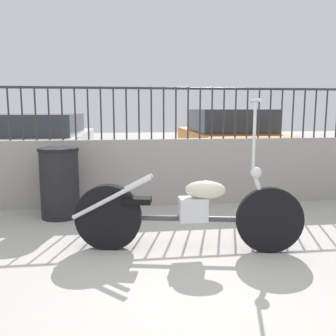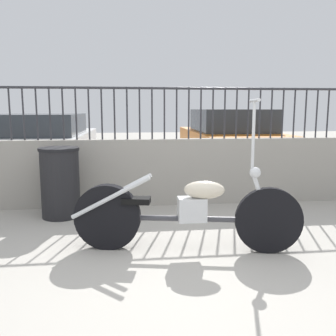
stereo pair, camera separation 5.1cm
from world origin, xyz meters
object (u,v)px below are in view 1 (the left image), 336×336
(trash_bin, at_px, (60,183))
(motorcycle_dark_grey, at_px, (175,212))
(car_orange, at_px, (227,140))
(car_white, at_px, (39,145))

(trash_bin, bearing_deg, motorcycle_dark_grey, -45.46)
(car_orange, bearing_deg, trash_bin, 136.65)
(car_white, bearing_deg, trash_bin, -162.37)
(motorcycle_dark_grey, distance_m, car_orange, 5.09)
(trash_bin, xyz_separation_m, car_white, (-0.87, 2.99, 0.21))
(motorcycle_dark_grey, height_order, car_orange, motorcycle_dark_grey)
(motorcycle_dark_grey, xyz_separation_m, car_white, (-2.21, 4.35, 0.28))
(car_white, xyz_separation_m, car_orange, (4.11, 0.36, 0.03))
(motorcycle_dark_grey, height_order, car_white, motorcycle_dark_grey)
(car_white, bearing_deg, motorcycle_dark_grey, -151.66)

